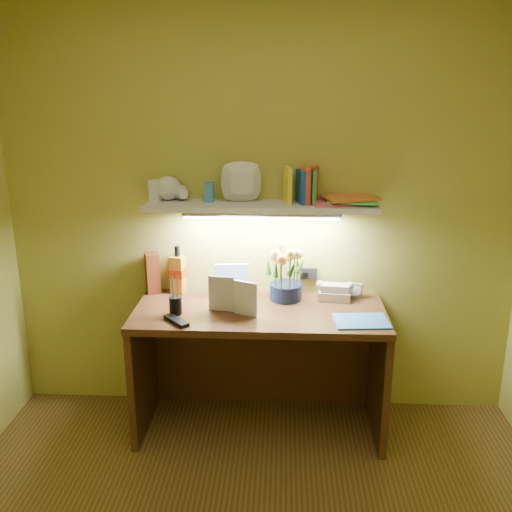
% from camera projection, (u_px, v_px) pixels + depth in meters
% --- Properties ---
extents(desk, '(1.40, 0.60, 0.75)m').
position_uv_depth(desk, '(260.00, 370.00, 3.28)').
color(desk, '#371D0F').
rests_on(desk, ground).
extents(flower_bouquet, '(0.23, 0.23, 0.33)m').
position_uv_depth(flower_bouquet, '(286.00, 272.00, 3.28)').
color(flower_bouquet, black).
rests_on(flower_bouquet, desk).
extents(telephone, '(0.19, 0.15, 0.11)m').
position_uv_depth(telephone, '(335.00, 290.00, 3.31)').
color(telephone, beige).
rests_on(telephone, desk).
extents(desk_clock, '(0.09, 0.07, 0.08)m').
position_uv_depth(desk_clock, '(355.00, 290.00, 3.35)').
color(desk_clock, silver).
rests_on(desk_clock, desk).
extents(whisky_bottle, '(0.09, 0.09, 0.29)m').
position_uv_depth(whisky_bottle, '(178.00, 269.00, 3.39)').
color(whisky_bottle, '#B4791E').
rests_on(whisky_bottle, desk).
extents(whisky_box, '(0.10, 0.10, 0.24)m').
position_uv_depth(whisky_box, '(153.00, 273.00, 3.40)').
color(whisky_box, '#5E230E').
rests_on(whisky_box, desk).
extents(pen_cup, '(0.08, 0.08, 0.17)m').
position_uv_depth(pen_cup, '(175.00, 299.00, 3.09)').
color(pen_cup, black).
rests_on(pen_cup, desk).
extents(art_card, '(0.20, 0.06, 0.20)m').
position_uv_depth(art_card, '(232.00, 281.00, 3.33)').
color(art_card, silver).
rests_on(art_card, desk).
extents(tv_remote, '(0.16, 0.17, 0.02)m').
position_uv_depth(tv_remote, '(176.00, 321.00, 3.00)').
color(tv_remote, black).
rests_on(tv_remote, desk).
extents(blue_folder, '(0.30, 0.23, 0.01)m').
position_uv_depth(blue_folder, '(361.00, 321.00, 3.01)').
color(blue_folder, '#377BCB').
rests_on(blue_folder, desk).
extents(desk_book_a, '(0.15, 0.05, 0.20)m').
position_uv_depth(desk_book_a, '(208.00, 293.00, 3.14)').
color(desk_book_a, beige).
rests_on(desk_book_a, desk).
extents(desk_book_b, '(0.13, 0.08, 0.19)m').
position_uv_depth(desk_book_b, '(234.00, 296.00, 3.10)').
color(desk_book_b, silver).
rests_on(desk_book_b, desk).
extents(wall_shelf, '(1.32, 0.34, 0.23)m').
position_uv_depth(wall_shelf, '(261.00, 199.00, 3.18)').
color(wall_shelf, silver).
rests_on(wall_shelf, ground).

